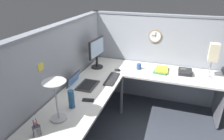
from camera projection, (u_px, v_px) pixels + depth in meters
name	position (u px, v px, depth m)	size (l,w,h in m)	color
ground_plane	(128.00, 121.00, 3.21)	(6.80, 6.80, 0.00)	#383D47
cubicle_wall_back	(64.00, 79.00, 2.82)	(2.57, 0.12, 1.58)	#999EA8
cubicle_wall_right	(155.00, 59.00, 3.57)	(0.12, 2.37, 1.58)	#999EA8
desk	(130.00, 92.00, 2.81)	(2.35, 2.15, 0.73)	silver
monitor	(97.00, 51.00, 3.24)	(0.46, 0.20, 0.50)	#232326
laptop	(81.00, 83.00, 2.79)	(0.34, 0.38, 0.22)	#38383D
keyboard	(112.00, 79.00, 2.94)	(0.43, 0.14, 0.02)	#232326
computer_mouse	(118.00, 70.00, 3.22)	(0.06, 0.10, 0.03)	black
desk_lamp_dome	(55.00, 89.00, 1.95)	(0.24, 0.24, 0.44)	#B7BABF
pen_cup	(37.00, 131.00, 1.86)	(0.08, 0.08, 0.18)	#4C4C51
cell_phone	(88.00, 100.00, 2.43)	(0.07, 0.14, 0.01)	black
thermos_flask	(71.00, 99.00, 2.25)	(0.07, 0.07, 0.22)	#26598C
office_phone	(186.00, 72.00, 3.10)	(0.20, 0.21, 0.11)	#232326
book_stack	(161.00, 70.00, 3.21)	(0.30, 0.24, 0.04)	#3F7F4C
desk_lamp_paper	(214.00, 53.00, 2.86)	(0.13, 0.13, 0.53)	#B7BABF
coffee_mug	(139.00, 66.00, 3.28)	(0.08, 0.08, 0.10)	#2D4C8C
wall_clock	(155.00, 36.00, 3.36)	(0.04, 0.22, 0.22)	olive
pinned_note_leftmost	(41.00, 67.00, 2.19)	(0.09, 0.00, 0.09)	#EAD84C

